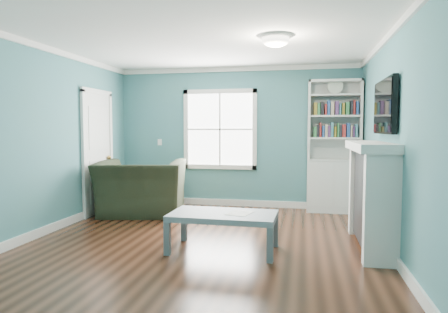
# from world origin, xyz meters

# --- Properties ---
(floor) EXTENTS (5.00, 5.00, 0.00)m
(floor) POSITION_xyz_m (0.00, 0.00, 0.00)
(floor) COLOR black
(floor) RESTS_ON ground
(room_walls) EXTENTS (5.00, 5.00, 5.00)m
(room_walls) POSITION_xyz_m (0.00, 0.00, 1.58)
(room_walls) COLOR teal
(room_walls) RESTS_ON ground
(trim) EXTENTS (4.50, 5.00, 2.60)m
(trim) POSITION_xyz_m (0.00, 0.00, 1.24)
(trim) COLOR white
(trim) RESTS_ON ground
(window) EXTENTS (1.40, 0.06, 1.50)m
(window) POSITION_xyz_m (-0.30, 2.49, 1.45)
(window) COLOR white
(window) RESTS_ON room_walls
(bookshelf) EXTENTS (0.90, 0.35, 2.31)m
(bookshelf) POSITION_xyz_m (1.77, 2.30, 0.92)
(bookshelf) COLOR silver
(bookshelf) RESTS_ON ground
(fireplace) EXTENTS (0.44, 1.58, 1.30)m
(fireplace) POSITION_xyz_m (2.08, 0.20, 0.64)
(fireplace) COLOR black
(fireplace) RESTS_ON ground
(tv) EXTENTS (0.06, 1.10, 0.65)m
(tv) POSITION_xyz_m (2.20, 0.20, 1.72)
(tv) COLOR black
(tv) RESTS_ON fireplace
(door) EXTENTS (0.12, 0.98, 2.17)m
(door) POSITION_xyz_m (-2.22, 1.40, 1.07)
(door) COLOR silver
(door) RESTS_ON ground
(ceiling_fixture) EXTENTS (0.38, 0.38, 0.15)m
(ceiling_fixture) POSITION_xyz_m (0.90, 0.10, 2.55)
(ceiling_fixture) COLOR white
(ceiling_fixture) RESTS_ON room_walls
(light_switch) EXTENTS (0.08, 0.01, 0.12)m
(light_switch) POSITION_xyz_m (-1.50, 2.48, 1.20)
(light_switch) COLOR white
(light_switch) RESTS_ON room_walls
(recliner) EXTENTS (1.56, 1.17, 1.23)m
(recliner) POSITION_xyz_m (-1.45, 1.45, 0.61)
(recliner) COLOR black
(recliner) RESTS_ON ground
(coffee_table) EXTENTS (1.27, 0.72, 0.46)m
(coffee_table) POSITION_xyz_m (0.32, -0.27, 0.40)
(coffee_table) COLOR #535D64
(coffee_table) RESTS_ON ground
(paper_sheet) EXTENTS (0.32, 0.37, 0.00)m
(paper_sheet) POSITION_xyz_m (0.51, -0.26, 0.46)
(paper_sheet) COLOR white
(paper_sheet) RESTS_ON coffee_table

